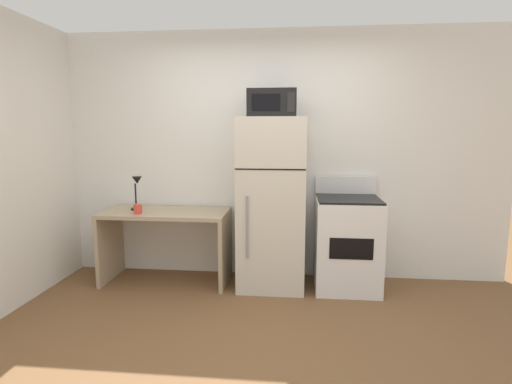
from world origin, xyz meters
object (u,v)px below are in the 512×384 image
object	(u,v)px
microwave	(272,103)
desk_lamp	(137,187)
oven_range	(347,243)
desk	(166,231)
refrigerator	(272,204)
coffee_mug	(138,209)

from	to	relation	value
microwave	desk_lamp	bearing A→B (deg)	178.09
desk_lamp	oven_range	bearing A→B (deg)	-0.52
desk_lamp	microwave	xyz separation A→B (m)	(1.40, -0.05, 0.84)
desk	oven_range	size ratio (longest dim) A/B	1.17
desk_lamp	oven_range	xyz separation A→B (m)	(2.15, -0.02, -0.52)
refrigerator	microwave	world-z (taller)	microwave
coffee_mug	microwave	distance (m)	1.68
oven_range	refrigerator	bearing A→B (deg)	-179.53
refrigerator	microwave	distance (m)	0.98
microwave	oven_range	xyz separation A→B (m)	(0.75, 0.03, -1.36)
coffee_mug	microwave	bearing A→B (deg)	5.79
refrigerator	oven_range	size ratio (longest dim) A/B	1.54
coffee_mug	oven_range	distance (m)	2.11
oven_range	desk_lamp	bearing A→B (deg)	179.48
coffee_mug	desk	bearing A→B (deg)	35.57
desk_lamp	coffee_mug	size ratio (longest dim) A/B	3.72
microwave	coffee_mug	bearing A→B (deg)	-174.21
refrigerator	desk_lamp	bearing A→B (deg)	178.95
refrigerator	oven_range	world-z (taller)	refrigerator
desk_lamp	coffee_mug	distance (m)	0.28
desk_lamp	refrigerator	xyz separation A→B (m)	(1.40, -0.03, -0.14)
microwave	desk	bearing A→B (deg)	178.51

